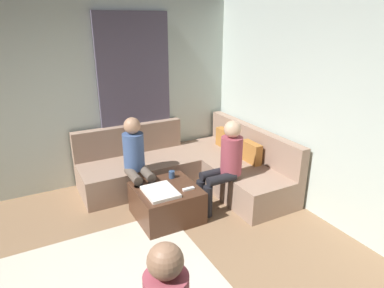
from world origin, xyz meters
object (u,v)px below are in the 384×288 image
Objects in this scene: sectional_couch at (192,167)px; coffee_mug at (172,174)px; ottoman at (167,202)px; person_on_couch_back at (225,162)px; game_remote at (188,189)px; person_on_couch_side at (136,159)px.

coffee_mug is at bearing -51.29° from sectional_couch.
ottoman is 0.63× the size of person_on_couch_back.
ottoman is 0.36m from game_remote.
game_remote is at bearing 5.71° from coffee_mug.
person_on_couch_back reaches higher than coffee_mug.
ottoman is at bearing 80.38° from person_on_couch_back.
coffee_mug is 0.72m from person_on_couch_back.
person_on_couch_back is at bearing 4.01° from sectional_couch.
sectional_couch is 0.72m from coffee_mug.
sectional_couch is 26.84× the size of coffee_mug.
sectional_couch is at bearing 128.71° from coffee_mug.
sectional_couch is 1.00m from person_on_couch_side.
ottoman is 0.38m from coffee_mug.
person_on_couch_side reaches higher than sectional_couch.
coffee_mug is at bearing 59.49° from person_on_couch_back.
sectional_couch is 0.99m from game_remote.
sectional_couch is 0.87m from person_on_couch_back.
ottoman is at bearing -47.81° from sectional_couch.
person_on_couch_side is (-0.29, -0.38, 0.19)m from coffee_mug.
game_remote reaches higher than ottoman.
person_on_couch_back is at bearing 94.96° from game_remote.
coffee_mug is 0.08× the size of person_on_couch_back.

